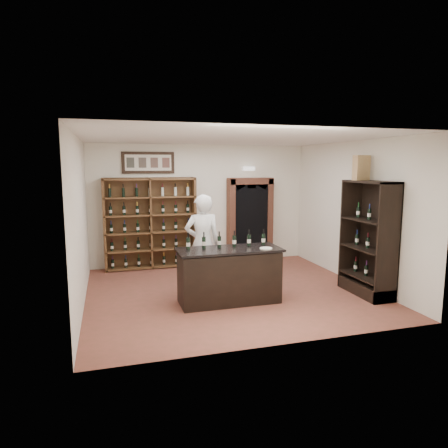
{
  "coord_description": "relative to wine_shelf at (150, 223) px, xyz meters",
  "views": [
    {
      "loc": [
        -2.26,
        -7.34,
        2.49
      ],
      "look_at": [
        -0.03,
        0.3,
        1.31
      ],
      "focal_mm": 32.0,
      "sensor_mm": 36.0,
      "label": 1
    }
  ],
  "objects": [
    {
      "name": "counter_bottle_3",
      "position": [
        1.24,
        -2.79,
        0.01
      ],
      "size": [
        0.07,
        0.07,
        0.3
      ],
      "color": "black",
      "rests_on": "tasting_counter"
    },
    {
      "name": "counter_bottle_1",
      "position": [
        0.67,
        -2.79,
        0.01
      ],
      "size": [
        0.07,
        0.07,
        0.3
      ],
      "color": "black",
      "rests_on": "tasting_counter"
    },
    {
      "name": "arched_doorway",
      "position": [
        2.55,
        -0.0,
        0.04
      ],
      "size": [
        1.17,
        0.35,
        2.17
      ],
      "color": "black",
      "rests_on": "ground"
    },
    {
      "name": "counter_bottle_0",
      "position": [
        0.38,
        -2.79,
        0.01
      ],
      "size": [
        0.07,
        0.07,
        0.3
      ],
      "color": "black",
      "rests_on": "tasting_counter"
    },
    {
      "name": "wall_right",
      "position": [
        4.05,
        -2.33,
        0.4
      ],
      "size": [
        0.04,
        5.0,
        3.0
      ],
      "primitive_type": "cube",
      "color": "white",
      "rests_on": "ground"
    },
    {
      "name": "emergency_light",
      "position": [
        2.55,
        0.09,
        1.3
      ],
      "size": [
        0.3,
        0.1,
        0.1
      ],
      "primitive_type": "cube",
      "color": "white",
      "rests_on": "wall_back"
    },
    {
      "name": "ceiling",
      "position": [
        1.3,
        -2.33,
        1.9
      ],
      "size": [
        5.5,
        5.5,
        0.0
      ],
      "primitive_type": "plane",
      "rotation": [
        3.14,
        0.0,
        0.0
      ],
      "color": "white",
      "rests_on": "wall_back"
    },
    {
      "name": "wall_back",
      "position": [
        1.3,
        0.17,
        0.4
      ],
      "size": [
        5.5,
        0.04,
        3.0
      ],
      "primitive_type": "cube",
      "color": "white",
      "rests_on": "ground"
    },
    {
      "name": "shopkeeper",
      "position": [
        0.79,
        -2.15,
        -0.13
      ],
      "size": [
        0.73,
        0.49,
        1.93
      ],
      "primitive_type": "imported",
      "rotation": [
        0.0,
        0.0,
        3.09
      ],
      "color": "white",
      "rests_on": "ground"
    },
    {
      "name": "wine_shelf",
      "position": [
        0.0,
        0.0,
        0.0
      ],
      "size": [
        2.2,
        0.38,
        2.2
      ],
      "color": "brown",
      "rests_on": "ground"
    },
    {
      "name": "tasting_counter",
      "position": [
        1.1,
        -2.93,
        -0.61
      ],
      "size": [
        1.88,
        0.78,
        1.0
      ],
      "color": "black",
      "rests_on": "ground"
    },
    {
      "name": "wall_left",
      "position": [
        -1.45,
        -2.33,
        0.4
      ],
      "size": [
        0.04,
        5.0,
        3.0
      ],
      "primitive_type": "cube",
      "color": "white",
      "rests_on": "ground"
    },
    {
      "name": "counter_bottle_5",
      "position": [
        1.82,
        -2.79,
        0.01
      ],
      "size": [
        0.07,
        0.07,
        0.3
      ],
      "color": "black",
      "rests_on": "tasting_counter"
    },
    {
      "name": "counter_bottle_2",
      "position": [
        0.96,
        -2.79,
        0.01
      ],
      "size": [
        0.07,
        0.07,
        0.3
      ],
      "color": "black",
      "rests_on": "tasting_counter"
    },
    {
      "name": "counter_bottle_4",
      "position": [
        1.53,
        -2.79,
        0.01
      ],
      "size": [
        0.07,
        0.07,
        0.3
      ],
      "color": "black",
      "rests_on": "tasting_counter"
    },
    {
      "name": "framed_picture",
      "position": [
        0.0,
        0.14,
        1.45
      ],
      "size": [
        1.25,
        0.04,
        0.52
      ],
      "primitive_type": "cube",
      "color": "black",
      "rests_on": "wall_back"
    },
    {
      "name": "floor",
      "position": [
        1.3,
        -2.33,
        -1.1
      ],
      "size": [
        5.5,
        5.5,
        0.0
      ],
      "primitive_type": "plane",
      "color": "brown",
      "rests_on": "ground"
    },
    {
      "name": "wine_crate",
      "position": [
        3.78,
        -2.92,
        1.34
      ],
      "size": [
        0.36,
        0.2,
        0.48
      ],
      "primitive_type": "cube",
      "rotation": [
        0.0,
        0.0,
        0.18
      ],
      "color": "tan",
      "rests_on": "side_cabinet"
    },
    {
      "name": "plate",
      "position": [
        1.73,
        -3.14,
        -0.09
      ],
      "size": [
        0.23,
        0.23,
        0.02
      ],
      "primitive_type": "cylinder",
      "color": "beige",
      "rests_on": "tasting_counter"
    },
    {
      "name": "side_cabinet",
      "position": [
        3.82,
        -3.23,
        -0.35
      ],
      "size": [
        0.48,
        1.2,
        2.2
      ],
      "color": "black",
      "rests_on": "ground"
    }
  ]
}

